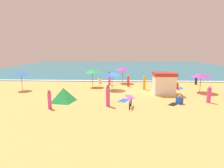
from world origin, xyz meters
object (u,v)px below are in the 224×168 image
object	(u,v)px
beach_umbrella_0	(112,74)
beach_umbrella_1	(92,71)
beachgoer_0	(176,86)
beachgoer_7	(50,100)
parked_bicycle	(130,103)
beachgoer_6	(196,79)
beachgoer_4	(144,83)
beachgoer_11	(108,96)
beach_tent	(64,95)
beachgoer_2	(100,81)
beach_umbrella_3	(122,69)
beachgoer_1	(128,81)
beachgoer_5	(109,78)
small_boat_0	(163,74)
beach_umbrella_4	(201,75)
lifeguard_cabana	(164,83)
beach_umbrella_5	(21,74)
beachgoer_3	(179,100)
beachgoer_8	(209,95)

from	to	relation	value
beach_umbrella_0	beach_umbrella_1	size ratio (longest dim) A/B	1.21
beachgoer_0	beachgoer_7	bearing A→B (deg)	-147.20
parked_bicycle	beachgoer_6	distance (m)	14.61
beachgoer_4	beachgoer_11	size ratio (longest dim) A/B	0.91
beach_umbrella_1	beachgoer_0	distance (m)	10.79
beachgoer_0	beachgoer_6	xyz separation A→B (m)	(3.65, 3.14, 0.34)
beach_tent	parked_bicycle	size ratio (longest dim) A/B	1.41
beach_umbrella_1	beachgoer_2	xyz separation A→B (m)	(0.63, 2.78, -1.74)
beach_umbrella_3	beachgoer_1	xyz separation A→B (m)	(0.74, -2.39, -1.39)
beachgoer_5	small_boat_0	world-z (taller)	beachgoer_5
beach_umbrella_4	beachgoer_0	size ratio (longest dim) A/B	2.89
lifeguard_cabana	beach_umbrella_4	distance (m)	4.51
lifeguard_cabana	beachgoer_5	distance (m)	7.95
beach_umbrella_1	beach_umbrella_4	distance (m)	13.05
beachgoer_0	beachgoer_11	bearing A→B (deg)	-137.47
beach_umbrella_3	beachgoer_5	distance (m)	2.69
beach_umbrella_3	beachgoer_4	distance (m)	5.14
beachgoer_6	beach_tent	bearing A→B (deg)	-149.59
parked_bicycle	beach_tent	bearing A→B (deg)	166.63
beach_umbrella_1	beach_umbrella_0	bearing A→B (deg)	-32.80
beach_umbrella_4	small_boat_0	world-z (taller)	beach_umbrella_4
beachgoer_6	beach_umbrella_5	bearing A→B (deg)	-168.25
beach_tent	beachgoer_3	bearing A→B (deg)	-0.79
beach_umbrella_1	beach_umbrella_5	size ratio (longest dim) A/B	1.07
beach_umbrella_1	beachgoer_0	xyz separation A→B (m)	(10.62, -0.91, -1.69)
beach_umbrella_0	beachgoer_1	distance (m)	3.24
beach_umbrella_4	beachgoer_6	size ratio (longest dim) A/B	1.76
beach_umbrella_3	beachgoer_6	size ratio (longest dim) A/B	1.50
beach_umbrella_0	beachgoer_0	bearing A→B (deg)	5.69
beach_umbrella_1	beach_tent	world-z (taller)	beach_umbrella_1
parked_bicycle	beachgoer_1	world-z (taller)	beachgoer_1
beach_tent	beachgoer_7	xyz separation A→B (m)	(-0.56, -2.07, 0.09)
beachgoer_7	beachgoer_2	bearing A→B (deg)	76.50
beachgoer_2	beachgoer_4	xyz separation A→B (m)	(5.96, -4.11, 0.45)
beachgoer_6	beachgoer_8	xyz separation A→B (m)	(-2.44, -9.05, 0.02)
beach_umbrella_1	beachgoer_1	distance (m)	4.91
beachgoer_1	beach_tent	bearing A→B (deg)	-129.94
beach_tent	beachgoer_1	distance (m)	9.95
beachgoer_0	beachgoer_3	world-z (taller)	beachgoer_0
beach_umbrella_5	beachgoer_11	size ratio (longest dim) A/B	1.18
beach_tent	lifeguard_cabana	bearing A→B (deg)	19.57
lifeguard_cabana	beachgoer_6	xyz separation A→B (m)	(5.84, 5.77, -0.48)
beach_umbrella_0	beachgoer_8	size ratio (longest dim) A/B	1.78
small_boat_0	beach_umbrella_3	bearing A→B (deg)	-137.75
beachgoer_2	parked_bicycle	bearing A→B (deg)	-71.25
beach_umbrella_4	beachgoer_0	xyz separation A→B (m)	(-2.16, 1.73, -1.59)
beach_umbrella_4	beachgoer_8	size ratio (longest dim) A/B	1.68
beach_umbrella_1	beachgoer_7	xyz separation A→B (m)	(-2.25, -9.20, -1.33)
beachgoer_5	beachgoer_1	bearing A→B (deg)	-17.89
beach_umbrella_3	beach_umbrella_5	distance (m)	13.25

